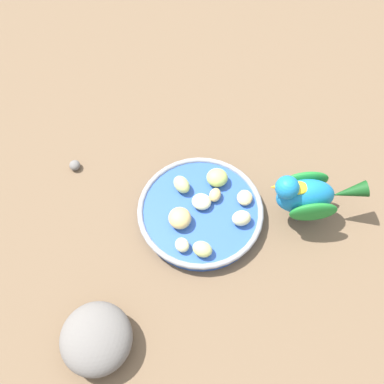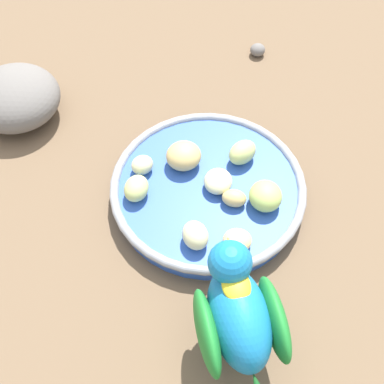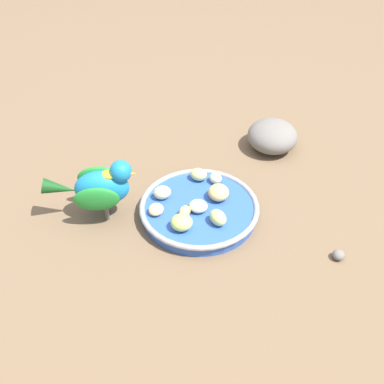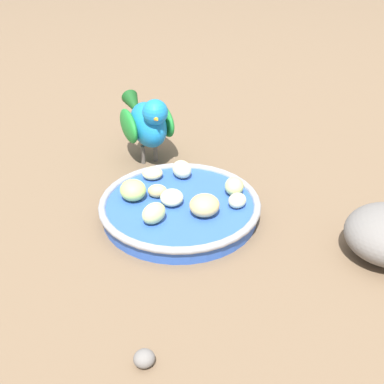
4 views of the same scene
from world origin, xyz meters
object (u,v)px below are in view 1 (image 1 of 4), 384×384
(parrot, at_px, (307,195))
(rock_large, at_px, (96,338))
(apple_piece_0, at_px, (203,202))
(apple_piece_2, at_px, (217,178))
(apple_piece_4, at_px, (182,245))
(apple_piece_6, at_px, (180,218))
(pebble_0, at_px, (75,165))
(apple_piece_7, at_px, (182,185))
(apple_piece_5, at_px, (241,218))
(feeding_bowl, at_px, (201,212))
(apple_piece_8, at_px, (215,195))
(apple_piece_1, at_px, (245,198))
(apple_piece_3, at_px, (202,249))

(parrot, bearing_deg, rock_large, 28.84)
(apple_piece_0, distance_m, apple_piece_2, 0.05)
(apple_piece_4, distance_m, apple_piece_6, 0.05)
(apple_piece_0, xyz_separation_m, pebble_0, (-0.25, 0.05, -0.02))
(apple_piece_2, bearing_deg, apple_piece_7, -157.88)
(apple_piece_5, distance_m, parrot, 0.11)
(apple_piece_7, height_order, pebble_0, apple_piece_7)
(feeding_bowl, distance_m, pebble_0, 0.26)
(apple_piece_5, bearing_deg, apple_piece_2, 125.23)
(apple_piece_0, bearing_deg, rock_large, -115.19)
(apple_piece_4, bearing_deg, pebble_0, 149.12)
(apple_piece_8, bearing_deg, rock_large, -116.98)
(apple_piece_1, xyz_separation_m, apple_piece_3, (-0.06, -0.11, 0.00))
(apple_piece_0, height_order, apple_piece_3, apple_piece_3)
(apple_piece_0, distance_m, parrot, 0.18)
(apple_piece_0, xyz_separation_m, apple_piece_3, (0.01, -0.09, 0.00))
(apple_piece_6, xyz_separation_m, apple_piece_7, (-0.01, 0.07, -0.00))
(apple_piece_8, bearing_deg, apple_piece_4, -111.08)
(apple_piece_8, xyz_separation_m, pebble_0, (-0.27, 0.03, -0.02))
(apple_piece_2, distance_m, pebble_0, 0.27)
(feeding_bowl, height_order, apple_piece_2, apple_piece_2)
(apple_piece_0, bearing_deg, apple_piece_1, 16.67)
(apple_piece_6, relative_size, pebble_0, 1.91)
(rock_large, height_order, pebble_0, rock_large)
(feeding_bowl, bearing_deg, parrot, 10.38)
(apple_piece_3, height_order, apple_piece_4, apple_piece_3)
(apple_piece_0, relative_size, apple_piece_2, 0.89)
(apple_piece_5, bearing_deg, apple_piece_0, 162.43)
(apple_piece_7, relative_size, parrot, 0.21)
(feeding_bowl, height_order, apple_piece_6, apple_piece_6)
(rock_large, bearing_deg, apple_piece_4, 59.65)
(feeding_bowl, bearing_deg, apple_piece_8, 54.72)
(apple_piece_1, distance_m, apple_piece_4, 0.14)
(apple_piece_5, height_order, apple_piece_7, apple_piece_7)
(apple_piece_8, distance_m, pebble_0, 0.27)
(apple_piece_8, bearing_deg, apple_piece_5, -38.28)
(feeding_bowl, bearing_deg, apple_piece_0, 83.12)
(apple_piece_0, xyz_separation_m, apple_piece_6, (-0.03, -0.04, 0.00))
(feeding_bowl, bearing_deg, apple_piece_2, 72.87)
(feeding_bowl, relative_size, apple_piece_6, 5.47)
(apple_piece_1, xyz_separation_m, rock_large, (-0.19, -0.27, 0.00))
(feeding_bowl, bearing_deg, apple_piece_5, -9.00)
(apple_piece_1, bearing_deg, apple_piece_0, -163.33)
(apple_piece_3, bearing_deg, apple_piece_4, 175.38)
(apple_piece_8, distance_m, rock_large, 0.30)
(apple_piece_5, distance_m, rock_large, 0.30)
(apple_piece_8, relative_size, pebble_0, 1.28)
(apple_piece_3, xyz_separation_m, rock_large, (-0.13, -0.16, -0.00))
(apple_piece_1, bearing_deg, pebble_0, 174.58)
(apple_piece_7, bearing_deg, apple_piece_2, 22.12)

